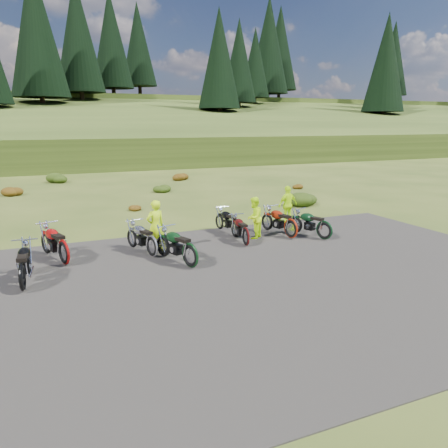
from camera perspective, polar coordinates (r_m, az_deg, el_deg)
name	(u,v)px	position (r m, az deg, el deg)	size (l,w,h in m)	color
ground	(207,262)	(14.00, -2.25, -4.96)	(300.00, 300.00, 0.00)	#354717
gravel_pad	(233,282)	(12.26, 1.16, -7.63)	(20.00, 12.00, 0.04)	black
hill_slope	(73,156)	(62.76, -19.15, 8.42)	(300.00, 46.00, 3.00)	#314316
hill_plateau	(53,140)	(122.59, -21.46, 10.18)	(300.00, 90.00, 9.17)	#314316
conifer_22	(36,28)	(69.57, -23.36, 22.40)	(7.92, 7.92, 20.00)	black
conifer_23	(78,34)	(75.97, -18.57, 22.42)	(7.48, 7.48, 19.00)	black
conifer_24	(111,39)	(82.76, -14.55, 22.33)	(7.04, 7.04, 18.00)	black
conifer_25	(138,44)	(89.81, -11.16, 22.04)	(6.60, 6.60, 17.00)	black
conifer_26	(219,58)	(67.22, -0.63, 20.82)	(6.16, 6.16, 16.00)	black
conifer_27	(239,61)	(75.17, 1.99, 20.53)	(5.72, 5.72, 15.00)	black
conifer_28	(255,63)	(83.22, 4.09, 20.26)	(5.28, 5.28, 14.00)	black
conifer_29	(269,45)	(91.86, 5.87, 22.20)	(7.92, 7.92, 20.00)	black
conifer_30	(280,48)	(100.05, 7.32, 21.81)	(7.48, 7.48, 19.00)	black
conifer_31	(386,63)	(82.81, 20.38, 19.15)	(7.04, 7.04, 18.00)	black
conifer_32	(388,64)	(91.32, 20.59, 18.93)	(6.60, 6.60, 17.00)	black
conifer_33	(389,66)	(99.82, 20.76, 18.75)	(6.16, 6.16, 16.00)	black
conifer_34	(390,67)	(108.32, 20.91, 18.60)	(5.72, 5.72, 15.00)	black
conifer_35	(391,68)	(116.83, 21.03, 18.47)	(5.28, 5.28, 14.00)	black
conifer_36	(393,59)	(125.63, 21.24, 19.50)	(7.92, 7.92, 20.00)	black
shrub_2	(12,190)	(29.33, -25.99, 4.03)	(1.30, 1.30, 0.77)	#612F0C
shrub_3	(58,177)	(34.57, -20.88, 5.81)	(1.56, 1.56, 0.92)	#1D340D
shrub_4	(134,206)	(22.44, -11.74, 2.27)	(0.77, 0.77, 0.45)	#612F0C
shrub_5	(161,188)	(28.18, -8.19, 4.74)	(1.03, 1.03, 0.61)	#1D340D
shrub_6	(179,175)	(34.02, -5.84, 6.36)	(1.30, 1.30, 0.77)	#612F0C
shrub_7	(303,197)	(23.81, 10.32, 3.52)	(1.56, 1.56, 0.92)	#1D340D
shrub_8	(296,185)	(29.80, 9.34, 5.00)	(0.77, 0.77, 0.45)	#612F0C
motorcycle_0	(24,292)	(12.76, -24.68, -8.03)	(2.15, 0.72, 1.13)	black
motorcycle_1	(65,265)	(14.52, -20.04, -5.10)	(2.24, 0.75, 1.17)	maroon
motorcycle_2	(190,268)	(13.43, -4.40, -5.78)	(2.16, 0.72, 1.13)	black
motorcycle_3	(152,257)	(14.62, -9.34, -4.34)	(2.06, 0.69, 1.08)	#AAAAAF
motorcycle_4	(246,246)	(15.73, 2.85, -2.92)	(1.88, 0.63, 0.98)	#420B0B
motorcycle_5	(236,237)	(16.96, 1.57, -1.73)	(1.95, 0.65, 1.02)	black
motorcycle_6	(291,239)	(16.91, 8.69, -1.92)	(2.13, 0.71, 1.12)	maroon
motorcycle_7	(324,240)	(16.96, 12.91, -2.06)	(2.02, 0.67, 1.06)	black
person_middle	(155,227)	(14.87, -8.94, -0.43)	(0.66, 0.43, 1.80)	#B5E50C
person_right_a	(254,219)	(16.57, 3.93, 0.72)	(0.77, 0.60, 1.59)	#B5E50C
person_right_b	(288,206)	(19.11, 8.33, 2.40)	(0.98, 0.41, 1.67)	#B5E50C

